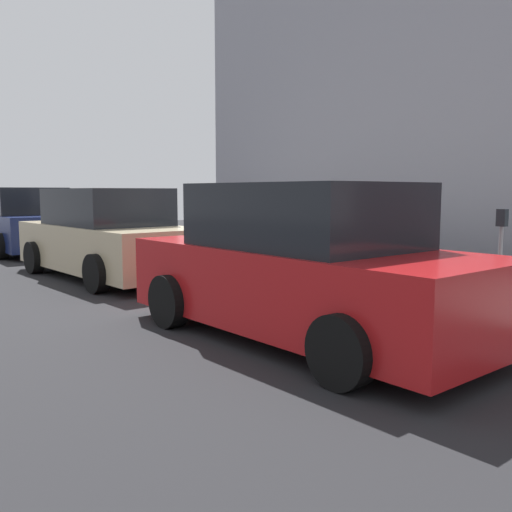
% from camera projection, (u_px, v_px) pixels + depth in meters
% --- Properties ---
extents(ground_plane, '(40.00, 40.00, 0.00)m').
position_uv_depth(ground_plane, '(254.00, 282.00, 10.08)').
color(ground_plane, black).
extents(sidewalk_curb, '(18.00, 5.00, 0.14)m').
position_uv_depth(sidewalk_curb, '(351.00, 267.00, 11.58)').
color(sidewalk_curb, gray).
rests_on(sidewalk_curb, ground_plane).
extents(suitcase_maroon_0, '(0.39, 0.26, 0.93)m').
position_uv_depth(suitcase_maroon_0, '(415.00, 274.00, 7.79)').
color(suitcase_maroon_0, maroon).
rests_on(suitcase_maroon_0, sidewalk_curb).
extents(suitcase_red_1, '(0.44, 0.26, 0.93)m').
position_uv_depth(suitcase_red_1, '(391.00, 271.00, 8.25)').
color(suitcase_red_1, red).
rests_on(suitcase_red_1, sidewalk_curb).
extents(suitcase_teal_2, '(0.50, 0.27, 0.90)m').
position_uv_depth(suitcase_teal_2, '(360.00, 265.00, 8.68)').
color(suitcase_teal_2, '#0F606B').
rests_on(suitcase_teal_2, sidewalk_curb).
extents(suitcase_silver_3, '(0.36, 0.23, 0.87)m').
position_uv_depth(suitcase_silver_3, '(335.00, 265.00, 9.09)').
color(suitcase_silver_3, '#9EA0A8').
rests_on(suitcase_silver_3, sidewalk_curb).
extents(suitcase_olive_4, '(0.49, 0.23, 0.66)m').
position_uv_depth(suitcase_olive_4, '(310.00, 262.00, 9.46)').
color(suitcase_olive_4, '#59601E').
rests_on(suitcase_olive_4, sidewalk_curb).
extents(suitcase_black_5, '(0.37, 0.24, 1.06)m').
position_uv_depth(suitcase_black_5, '(291.00, 254.00, 9.88)').
color(suitcase_black_5, black).
rests_on(suitcase_black_5, sidewalk_curb).
extents(suitcase_navy_6, '(0.46, 0.29, 0.80)m').
position_uv_depth(suitcase_navy_6, '(273.00, 252.00, 10.29)').
color(suitcase_navy_6, navy).
rests_on(suitcase_navy_6, sidewalk_curb).
extents(suitcase_maroon_7, '(0.39, 0.25, 1.00)m').
position_uv_depth(suitcase_maroon_7, '(255.00, 252.00, 10.69)').
color(suitcase_maroon_7, maroon).
rests_on(suitcase_maroon_7, sidewalk_curb).
extents(suitcase_red_8, '(0.45, 0.24, 0.88)m').
position_uv_depth(suitcase_red_8, '(243.00, 249.00, 11.14)').
color(suitcase_red_8, red).
rests_on(suitcase_red_8, sidewalk_curb).
extents(fire_hydrant, '(0.39, 0.21, 0.77)m').
position_uv_depth(fire_hydrant, '(223.00, 244.00, 11.68)').
color(fire_hydrant, '#99999E').
rests_on(fire_hydrant, sidewalk_curb).
extents(bollard_post, '(0.12, 0.12, 0.82)m').
position_uv_depth(bollard_post, '(201.00, 241.00, 12.10)').
color(bollard_post, brown).
rests_on(bollard_post, sidewalk_curb).
extents(parking_meter, '(0.12, 0.09, 1.27)m').
position_uv_depth(parking_meter, '(501.00, 244.00, 7.07)').
color(parking_meter, slate).
rests_on(parking_meter, sidewalk_curb).
extents(parked_car_red_0, '(4.50, 2.17, 1.72)m').
position_uv_depth(parked_car_red_0, '(304.00, 267.00, 6.16)').
color(parked_car_red_0, '#AD1619').
rests_on(parked_car_red_0, ground_plane).
extents(parked_car_beige_1, '(4.71, 2.20, 1.68)m').
position_uv_depth(parked_car_beige_1, '(107.00, 236.00, 10.54)').
color(parked_car_beige_1, tan).
rests_on(parked_car_beige_1, ground_plane).
extents(parked_car_navy_2, '(4.70, 2.09, 1.72)m').
position_uv_depth(parked_car_navy_2, '(24.00, 222.00, 15.04)').
color(parked_car_navy_2, '#141E4C').
rests_on(parked_car_navy_2, ground_plane).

